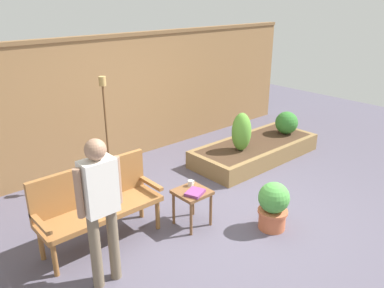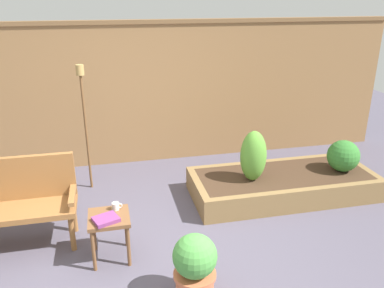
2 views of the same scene
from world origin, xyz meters
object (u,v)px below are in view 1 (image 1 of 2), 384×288
at_px(book_on_table, 195,193).
at_px(shrub_far_corner, 287,123).
at_px(garden_bench, 96,199).
at_px(potted_boxwood, 273,205).
at_px(person_by_bench, 100,201).
at_px(side_table, 192,197).
at_px(shrub_near_bench, 241,132).
at_px(tiki_torch, 105,113).
at_px(cup_on_table, 191,183).

bearing_deg(book_on_table, shrub_far_corner, -5.59).
distance_m(garden_bench, book_on_table, 1.17).
xyz_separation_m(garden_bench, book_on_table, (1.02, -0.57, -0.05)).
xyz_separation_m(potted_boxwood, shrub_far_corner, (2.36, 1.52, 0.18)).
bearing_deg(person_by_bench, garden_bench, 66.67).
xyz_separation_m(shrub_far_corner, person_by_bench, (-4.40, -1.01, 0.42)).
bearing_deg(side_table, shrub_near_bench, 23.80).
bearing_deg(shrub_near_bench, tiki_torch, 157.36).
distance_m(garden_bench, shrub_far_corner, 4.11).
relative_size(side_table, shrub_far_corner, 1.15).
bearing_deg(side_table, shrub_far_corner, 14.50).
bearing_deg(side_table, potted_boxwood, -46.32).
xyz_separation_m(side_table, shrub_far_corner, (3.05, 0.79, 0.11)).
bearing_deg(shrub_near_bench, person_by_bench, -162.18).
bearing_deg(cup_on_table, person_by_bench, -166.97).
bearing_deg(garden_bench, shrub_far_corner, 4.21).
bearing_deg(shrub_near_bench, shrub_far_corner, 0.00).
relative_size(cup_on_table, tiki_torch, 0.06).
bearing_deg(potted_boxwood, garden_bench, 145.03).
height_order(side_table, potted_boxwood, potted_boxwood).
bearing_deg(shrub_near_bench, side_table, -156.20).
distance_m(shrub_near_bench, shrub_far_corner, 1.27).
xyz_separation_m(book_on_table, tiki_torch, (-0.20, 1.71, 0.66)).
bearing_deg(cup_on_table, tiki_torch, 101.14).
bearing_deg(potted_boxwood, shrub_far_corner, 32.73).
xyz_separation_m(shrub_far_corner, tiki_torch, (-3.28, 0.84, 0.65)).
xyz_separation_m(garden_bench, shrub_near_bench, (2.84, 0.30, 0.08)).
relative_size(potted_boxwood, person_by_bench, 0.40).
height_order(side_table, cup_on_table, cup_on_table).
relative_size(book_on_table, potted_boxwood, 0.36).
bearing_deg(garden_bench, book_on_table, -29.40).
height_order(book_on_table, shrub_far_corner, shrub_far_corner).
distance_m(tiki_torch, person_by_bench, 2.18).
relative_size(cup_on_table, potted_boxwood, 0.17).
distance_m(cup_on_table, shrub_far_corner, 3.05).
height_order(potted_boxwood, shrub_far_corner, shrub_far_corner).
bearing_deg(cup_on_table, side_table, -124.86).
height_order(garden_bench, book_on_table, garden_bench).
height_order(shrub_near_bench, person_by_bench, person_by_bench).
xyz_separation_m(book_on_table, shrub_far_corner, (3.08, 0.87, 0.01)).
xyz_separation_m(side_table, shrub_near_bench, (1.79, 0.79, 0.23)).
height_order(cup_on_table, tiki_torch, tiki_torch).
distance_m(side_table, cup_on_table, 0.18).
height_order(shrub_far_corner, tiki_torch, tiki_torch).
relative_size(side_table, tiki_torch, 0.28).
bearing_deg(side_table, tiki_torch, 97.76).
xyz_separation_m(cup_on_table, person_by_bench, (-1.43, -0.33, 0.42)).
xyz_separation_m(cup_on_table, shrub_far_corner, (2.98, 0.68, -0.01)).
bearing_deg(shrub_far_corner, garden_bench, -175.79).
distance_m(side_table, shrub_far_corner, 3.16).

